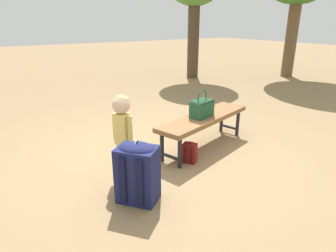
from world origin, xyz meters
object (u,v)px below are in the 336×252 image
object	(u,v)px
handbag	(202,108)
child_standing	(122,124)
park_bench	(204,120)
backpack_small	(190,152)
backpack_large	(138,171)

from	to	relation	value
handbag	child_standing	size ratio (longest dim) A/B	0.39
park_bench	backpack_small	size ratio (longest dim) A/B	5.90
backpack_large	backpack_small	distance (m)	1.00
handbag	backpack_small	bearing A→B (deg)	33.94
park_bench	backpack_small	world-z (taller)	park_bench
park_bench	backpack_large	xyz separation A→B (m)	(1.35, 0.64, -0.08)
park_bench	backpack_large	world-z (taller)	backpack_large
park_bench	handbag	xyz separation A→B (m)	(0.06, 0.01, 0.18)
child_standing	backpack_small	size ratio (longest dim) A/B	3.34
park_bench	child_standing	distance (m)	1.29
park_bench	backpack_large	bearing A→B (deg)	25.55
child_standing	backpack_large	distance (m)	0.60
park_bench	backpack_small	bearing A→B (deg)	31.37
backpack_small	child_standing	bearing A→B (deg)	-9.12
backpack_small	backpack_large	bearing A→B (deg)	22.49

